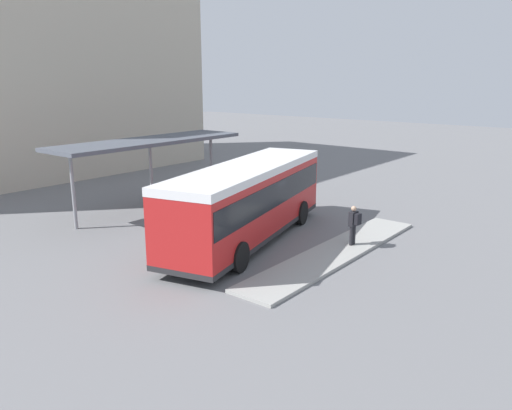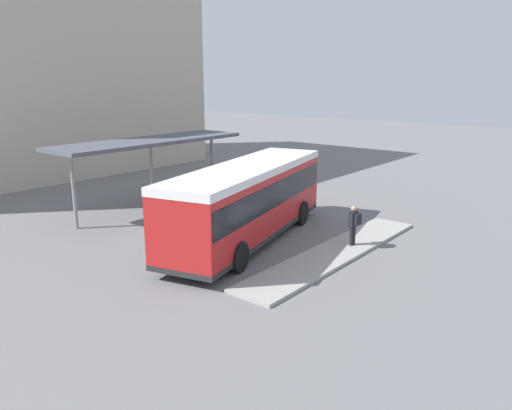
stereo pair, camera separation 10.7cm
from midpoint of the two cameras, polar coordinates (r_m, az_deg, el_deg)
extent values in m
plane|color=slate|center=(20.83, -1.05, -4.10)|extent=(120.00, 120.00, 0.00)
cube|color=#9E9E99|center=(19.52, 8.93, -5.37)|extent=(10.68, 1.80, 0.12)
cube|color=red|center=(20.34, -1.07, 0.63)|extent=(10.75, 5.00, 2.84)
cube|color=white|center=(20.08, -1.09, 4.15)|extent=(10.77, 5.02, 0.30)
cube|color=black|center=(20.26, -1.08, 1.57)|extent=(10.55, 4.98, 0.99)
cube|color=black|center=(24.97, 4.08, 3.95)|extent=(0.64, 2.25, 1.09)
cube|color=#28282B|center=(20.69, -1.05, -2.92)|extent=(10.76, 5.01, 0.20)
cylinder|color=black|center=(23.98, -0.32, -0.26)|extent=(1.13, 0.54, 1.10)
cylinder|color=black|center=(23.11, 5.10, -0.88)|extent=(1.13, 0.54, 1.10)
cylinder|color=black|center=(18.54, -8.76, -4.83)|extent=(1.13, 0.54, 1.10)
cylinder|color=black|center=(17.40, -2.08, -5.96)|extent=(1.13, 0.54, 1.10)
cylinder|color=#232328|center=(20.15, 10.67, -3.48)|extent=(0.15, 0.15, 0.78)
cylinder|color=#232328|center=(20.29, 10.95, -3.36)|extent=(0.15, 0.15, 0.78)
cube|color=black|center=(20.02, 10.91, -1.56)|extent=(0.41, 0.25, 0.58)
cube|color=black|center=(19.91, 11.38, -1.59)|extent=(0.31, 0.22, 0.44)
sphere|color=tan|center=(19.92, 10.96, -0.41)|extent=(0.21, 0.21, 0.21)
torus|color=black|center=(29.44, 1.18, 2.10)|extent=(0.14, 0.74, 0.74)
torus|color=black|center=(28.95, 2.91, 1.88)|extent=(0.14, 0.74, 0.74)
cylinder|color=silver|center=(29.14, 2.04, 2.46)|extent=(0.13, 0.79, 0.04)
cylinder|color=silver|center=(29.07, 2.35, 2.31)|extent=(0.04, 0.04, 0.37)
cube|color=black|center=(29.03, 2.36, 2.66)|extent=(0.09, 0.19, 0.04)
cylinder|color=silver|center=(29.32, 1.36, 2.71)|extent=(0.48, 0.09, 0.03)
torus|color=black|center=(29.96, 0.17, 2.30)|extent=(0.11, 0.72, 0.72)
torus|color=black|center=(29.30, 1.55, 2.02)|extent=(0.11, 0.72, 0.72)
cylinder|color=orange|center=(29.58, 0.86, 2.61)|extent=(0.11, 0.76, 0.04)
cylinder|color=orange|center=(29.47, 1.10, 2.45)|extent=(0.04, 0.04, 0.35)
cube|color=black|center=(29.44, 1.11, 2.78)|extent=(0.09, 0.19, 0.04)
cylinder|color=orange|center=(29.83, 0.31, 2.87)|extent=(0.48, 0.08, 0.03)
torus|color=black|center=(30.33, -1.07, 2.44)|extent=(0.17, 0.72, 0.72)
torus|color=black|center=(29.86, 0.55, 2.26)|extent=(0.17, 0.72, 0.72)
cylinder|color=#2847AD|center=(30.05, -0.26, 2.79)|extent=(0.16, 0.76, 0.04)
cylinder|color=#2847AD|center=(29.97, 0.03, 2.65)|extent=(0.04, 0.04, 0.35)
cube|color=black|center=(29.94, 0.03, 2.98)|extent=(0.10, 0.19, 0.04)
cylinder|color=#2847AD|center=(30.22, -0.91, 3.02)|extent=(0.48, 0.11, 0.03)
torus|color=black|center=(30.80, -2.06, 2.56)|extent=(0.14, 0.65, 0.66)
torus|color=black|center=(30.15, -0.96, 2.31)|extent=(0.14, 0.65, 0.66)
cylinder|color=#287F3D|center=(30.43, -1.52, 2.83)|extent=(0.14, 0.69, 0.04)
cylinder|color=#287F3D|center=(30.32, -1.32, 2.69)|extent=(0.04, 0.04, 0.32)
cube|color=black|center=(30.29, -1.32, 2.98)|extent=(0.10, 0.19, 0.04)
cylinder|color=#287F3D|center=(30.67, -1.96, 3.06)|extent=(0.48, 0.10, 0.03)
cube|color=#4C515B|center=(25.68, -12.21, 7.13)|extent=(10.36, 2.85, 0.18)
cylinder|color=gray|center=(23.48, -20.29, 1.45)|extent=(0.16, 0.16, 3.43)
cylinder|color=gray|center=(28.89, -5.25, 4.54)|extent=(0.16, 0.16, 3.43)
cylinder|color=gray|center=(25.96, -12.00, 3.18)|extent=(0.16, 0.16, 3.43)
cube|color=#BCB29E|center=(40.47, -26.58, 16.15)|extent=(23.97, 14.09, 17.82)
camera|label=1|loc=(0.05, -90.15, -0.04)|focal=35.00mm
camera|label=2|loc=(0.05, 89.85, 0.04)|focal=35.00mm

